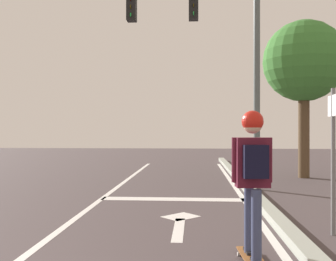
{
  "coord_description": "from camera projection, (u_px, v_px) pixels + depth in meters",
  "views": [
    {
      "loc": [
        2.12,
        -0.97,
        1.5
      ],
      "look_at": [
        1.69,
        5.47,
        1.49
      ],
      "focal_mm": 41.33,
      "sensor_mm": 36.0,
      "label": 1
    }
  ],
  "objects": [
    {
      "name": "lane_line_center",
      "position": [
        85.0,
        211.0,
        7.1
      ],
      "size": [
        0.12,
        20.0,
        0.01
      ],
      "primitive_type": "cube",
      "color": "silver",
      "rests_on": "ground"
    },
    {
      "name": "lane_line_curbside",
      "position": [
        254.0,
        214.0,
        6.89
      ],
      "size": [
        0.12,
        20.0,
        0.01
      ],
      "primitive_type": "cube",
      "color": "silver",
      "rests_on": "ground"
    },
    {
      "name": "stop_bar",
      "position": [
        176.0,
        199.0,
        8.33
      ],
      "size": [
        3.22,
        0.4,
        0.01
      ],
      "primitive_type": "cube",
      "color": "silver",
      "rests_on": "ground"
    },
    {
      "name": "lane_arrow_stem",
      "position": [
        179.0,
        229.0,
        5.81
      ],
      "size": [
        0.16,
        1.4,
        0.01
      ],
      "primitive_type": "cube",
      "color": "silver",
      "rests_on": "ground"
    },
    {
      "name": "lane_arrow_head",
      "position": [
        181.0,
        216.0,
        6.66
      ],
      "size": [
        0.71,
        0.71,
        0.01
      ],
      "primitive_type": "cube",
      "rotation": [
        0.0,
        0.0,
        0.79
      ],
      "color": "silver",
      "rests_on": "ground"
    },
    {
      "name": "curb_strip",
      "position": [
        268.0,
        210.0,
        6.87
      ],
      "size": [
        0.24,
        24.0,
        0.14
      ],
      "primitive_type": "cube",
      "color": "#999E91",
      "rests_on": "ground"
    },
    {
      "name": "skateboard",
      "position": [
        253.0,
        259.0,
        4.31
      ],
      "size": [
        0.28,
        0.86,
        0.07
      ],
      "color": "brown",
      "rests_on": "ground"
    },
    {
      "name": "skater",
      "position": [
        253.0,
        165.0,
        4.29
      ],
      "size": [
        0.46,
        0.62,
        1.64
      ],
      "color": "#373F61",
      "rests_on": "skateboard"
    },
    {
      "name": "traffic_signal_mast",
      "position": [
        205.0,
        40.0,
        9.77
      ],
      "size": [
        4.83,
        0.34,
        5.18
      ],
      "color": "#535F5E",
      "rests_on": "ground"
    },
    {
      "name": "street_sign_post",
      "position": [
        333.0,
        139.0,
        5.49
      ],
      "size": [
        0.08,
        0.44,
        2.09
      ],
      "color": "slate",
      "rests_on": "ground"
    },
    {
      "name": "roadside_tree",
      "position": [
        304.0,
        62.0,
        12.08
      ],
      "size": [
        2.53,
        2.53,
        4.92
      ],
      "color": "brown",
      "rests_on": "ground"
    }
  ]
}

